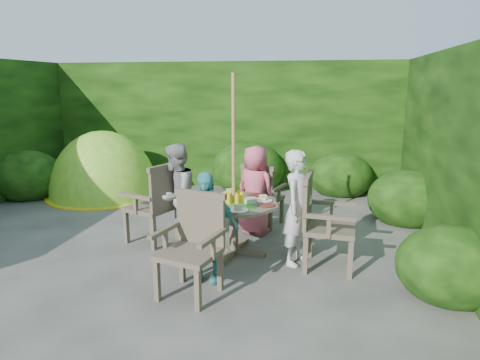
% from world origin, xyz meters
% --- Properties ---
extents(ground, '(60.00, 60.00, 0.00)m').
position_xyz_m(ground, '(0.00, 0.00, 0.00)').
color(ground, '#43413C').
rests_on(ground, ground).
extents(hedge_enclosure, '(9.00, 9.00, 2.50)m').
position_xyz_m(hedge_enclosure, '(0.00, 1.33, 1.25)').
color(hedge_enclosure, black).
rests_on(hedge_enclosure, ground).
extents(patio_table, '(1.32, 1.32, 0.79)m').
position_xyz_m(patio_table, '(1.01, 0.07, 0.56)').
color(patio_table, '#483C2F').
rests_on(patio_table, ground).
extents(parasol_pole, '(0.05, 0.05, 2.20)m').
position_xyz_m(parasol_pole, '(1.00, 0.07, 1.10)').
color(parasol_pole, olive).
rests_on(parasol_pole, ground).
extents(garden_chair_right, '(0.60, 0.66, 1.04)m').
position_xyz_m(garden_chair_right, '(2.07, -0.13, 0.56)').
color(garden_chair_right, '#483C2F').
rests_on(garden_chair_right, ground).
extents(garden_chair_left, '(0.73, 0.77, 1.03)m').
position_xyz_m(garden_chair_left, '(-0.07, 0.25, 0.55)').
color(garden_chair_left, '#483C2F').
rests_on(garden_chair_left, ground).
extents(garden_chair_back, '(0.66, 0.62, 0.91)m').
position_xyz_m(garden_chair_back, '(1.19, 1.16, 0.48)').
color(garden_chair_back, '#483C2F').
rests_on(garden_chair_back, ground).
extents(garden_chair_front, '(0.69, 0.64, 0.98)m').
position_xyz_m(garden_chair_front, '(0.82, -1.01, 0.52)').
color(garden_chair_front, '#483C2F').
rests_on(garden_chair_front, ground).
extents(child_right, '(0.46, 0.57, 1.35)m').
position_xyz_m(child_right, '(1.79, -0.07, 0.67)').
color(child_right, silver).
rests_on(child_right, ground).
extents(child_left, '(0.55, 0.69, 1.34)m').
position_xyz_m(child_left, '(0.22, 0.21, 0.67)').
color(child_left, gray).
rests_on(child_left, ground).
extents(child_back, '(0.72, 0.63, 1.25)m').
position_xyz_m(child_back, '(1.14, 0.86, 0.63)').
color(child_back, '#D2566C').
rests_on(child_back, ground).
extents(child_front, '(0.72, 0.33, 1.20)m').
position_xyz_m(child_front, '(0.86, -0.72, 0.60)').
color(child_front, '#48A9A9').
rests_on(child_front, ground).
extents(dome_tent, '(2.52, 2.52, 2.45)m').
position_xyz_m(dome_tent, '(-2.00, 2.39, 0.00)').
color(dome_tent, '#74B222').
rests_on(dome_tent, ground).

